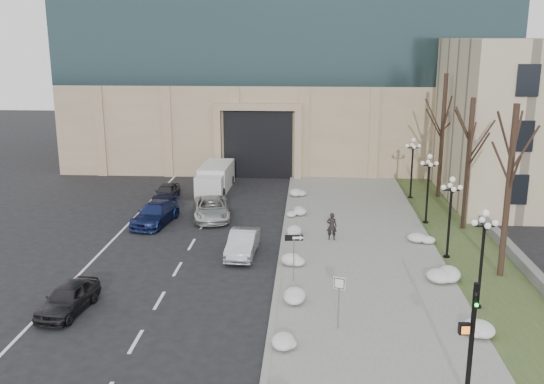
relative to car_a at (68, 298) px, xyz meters
The scene contains 31 objects.
ground 11.29m from the car_a, 23.87° to the right, with size 160.00×160.00×0.00m, color black.
sidewalk 16.73m from the car_a, 34.36° to the left, with size 9.00×40.00×0.12m, color gray.
curb 13.27m from the car_a, 45.41° to the left, with size 0.30×40.00×0.14m, color gray.
grass_strip 22.40m from the car_a, 24.93° to the left, with size 4.00×40.00×0.10m, color #364824.
stone_wall 25.07m from the car_a, 27.15° to the left, with size 0.50×30.00×0.70m, color slate.
car_a is the anchor object (origin of this frame).
car_b 10.55m from the car_a, 47.82° to the left, with size 1.50×4.30×1.42m, color #B5B6BD.
car_c 13.41m from the car_a, 87.34° to the left, with size 2.00×4.93×1.43m, color navy.
car_d 15.44m from the car_a, 74.41° to the left, with size 2.37×5.14×1.43m, color #BDBDBD.
car_e 19.44m from the car_a, 90.17° to the left, with size 1.51×3.76×1.28m, color #28282D.
pedestrian 16.14m from the car_a, 40.75° to the left, with size 0.62×0.41×1.70m, color black.
box_truck 23.06m from the car_a, 82.06° to the left, with size 2.41×6.40×2.01m.
one_way_sign 11.08m from the car_a, 20.85° to the left, with size 0.98×0.28×2.60m.
keep_sign 12.23m from the car_a, ahead, with size 0.51×0.21×2.43m.
traffic_signal 17.39m from the car_a, 20.02° to the right, with size 0.74×0.99×4.35m.
snow_clump_b 10.11m from the car_a, 14.86° to the right, with size 1.10×1.60×0.36m, color silver.
snow_clump_c 10.05m from the car_a, 10.84° to the left, with size 1.10×1.60×0.36m, color silver.
snow_clump_d 11.87m from the car_a, 33.32° to the left, with size 1.10×1.60×0.36m, color silver.
snow_clump_e 14.56m from the car_a, 48.90° to the left, with size 1.10×1.60×0.36m, color silver.
snow_clump_f 18.56m from the car_a, 57.86° to the left, with size 1.10×1.60×0.36m, color silver.
snow_clump_g 23.05m from the car_a, 64.46° to the left, with size 1.10×1.60×0.36m, color silver.
snow_clump_h 17.72m from the car_a, ahead, with size 1.10×1.60×0.36m, color silver.
snow_clump_i 18.35m from the car_a, 14.66° to the left, with size 1.10×1.60×0.36m, color silver.
snow_clump_j 20.55m from the car_a, 30.20° to the left, with size 1.10×1.60×0.36m, color silver.
lamppost_a 18.81m from the car_a, ahead, with size 1.18×1.18×4.76m.
lamppost_b 20.37m from the car_a, 23.11° to the left, with size 1.18×1.18×4.76m.
lamppost_c 23.67m from the car_a, 37.82° to the left, with size 1.18×1.18×4.76m.
lamppost_d 28.11m from the car_a, 48.38° to the left, with size 1.18×1.18×4.76m.
tree_near 22.11m from the car_a, 14.65° to the left, with size 3.20×3.20×9.00m.
tree_mid 25.23m from the car_a, 32.86° to the left, with size 3.20×3.20×8.50m.
tree_far 30.37m from the car_a, 45.86° to the left, with size 3.20×3.20×9.50m.
Camera 1 is at (0.50, -20.11, 12.15)m, focal length 40.00 mm.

